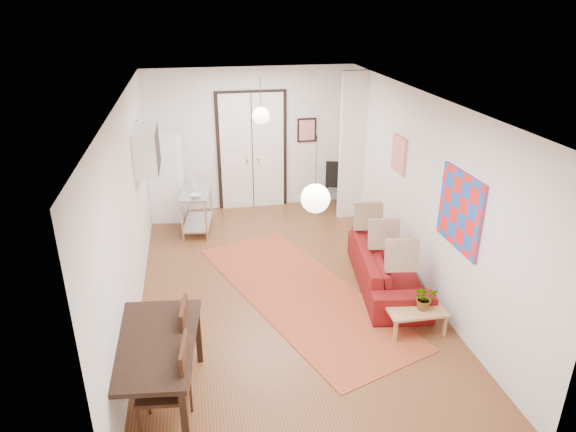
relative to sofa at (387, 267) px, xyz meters
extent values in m
plane|color=brown|center=(-1.60, 0.22, -0.32)|extent=(7.00, 7.00, 0.00)
cube|color=white|center=(-1.60, 0.22, 2.58)|extent=(4.20, 7.00, 0.02)
cube|color=silver|center=(-1.60, 3.72, 1.13)|extent=(4.20, 0.02, 2.90)
cube|color=silver|center=(-1.60, -3.28, 1.13)|extent=(4.20, 0.02, 2.90)
cube|color=silver|center=(-3.70, 0.22, 1.13)|extent=(0.02, 7.00, 2.90)
cube|color=silver|center=(0.50, 0.22, 1.13)|extent=(0.02, 7.00, 2.90)
cube|color=white|center=(-1.60, 3.68, 0.88)|extent=(1.44, 0.06, 2.50)
cube|color=silver|center=(0.25, 2.77, 1.13)|extent=(0.50, 0.10, 2.90)
cube|color=white|center=(-3.52, 1.72, 1.58)|extent=(0.35, 1.00, 0.70)
cube|color=red|center=(0.47, -1.03, 1.33)|extent=(0.05, 1.00, 1.00)
cube|color=white|center=(0.47, 1.02, 1.48)|extent=(0.05, 0.50, 0.60)
cube|color=red|center=(-0.45, 3.69, 1.28)|extent=(0.40, 0.03, 0.50)
cube|color=olive|center=(-3.67, 2.22, 1.63)|extent=(0.03, 0.44, 0.54)
sphere|color=white|center=(-1.60, 2.22, 1.93)|extent=(0.30, 0.30, 0.30)
cylinder|color=black|center=(-1.60, 2.22, 2.33)|extent=(0.01, 0.01, 0.50)
sphere|color=white|center=(-1.60, -1.78, 1.93)|extent=(0.30, 0.30, 0.30)
cylinder|color=black|center=(-1.60, -1.78, 2.33)|extent=(0.01, 0.01, 0.50)
cube|color=#A94A2A|center=(-1.35, 0.03, -0.32)|extent=(2.90, 4.44, 0.01)
imported|color=maroon|center=(0.00, 0.00, 0.00)|extent=(2.32, 1.17, 0.65)
cube|color=tan|center=(-0.05, -1.18, 0.00)|extent=(0.77, 0.44, 0.03)
cube|color=tan|center=(-0.39, -1.35, -0.17)|extent=(0.04, 0.04, 0.31)
cube|color=tan|center=(0.29, -1.35, -0.17)|extent=(0.04, 0.04, 0.31)
cube|color=tan|center=(-0.39, -1.01, -0.17)|extent=(0.04, 0.04, 0.31)
cube|color=tan|center=(0.29, -1.01, -0.17)|extent=(0.04, 0.04, 0.31)
imported|color=#3C6E31|center=(0.05, -1.18, 0.18)|extent=(0.30, 0.26, 0.33)
cube|color=silver|center=(-2.80, 2.66, 0.45)|extent=(0.66, 1.10, 0.03)
cube|color=silver|center=(-2.80, 2.66, -0.17)|extent=(0.61, 1.05, 0.03)
cylinder|color=silver|center=(-3.02, 2.19, 0.06)|extent=(0.04, 0.04, 0.78)
cylinder|color=silver|center=(-2.59, 2.19, 0.06)|extent=(0.04, 0.04, 0.78)
cylinder|color=silver|center=(-3.02, 3.14, 0.06)|extent=(0.04, 0.04, 0.78)
cylinder|color=silver|center=(-2.59, 3.14, 0.06)|extent=(0.04, 0.04, 0.78)
imported|color=beige|center=(-2.80, 2.36, 0.49)|extent=(0.24, 0.24, 0.05)
imported|color=#55ABB8|center=(-2.85, 2.91, 0.55)|extent=(0.10, 0.10, 0.16)
cube|color=white|center=(-3.35, 3.37, 0.54)|extent=(0.69, 0.69, 1.72)
cube|color=black|center=(-3.35, -1.94, 0.50)|extent=(1.05, 1.63, 0.05)
cube|color=black|center=(-3.73, -2.65, 0.07)|extent=(0.07, 0.07, 0.79)
cube|color=black|center=(-2.97, -2.65, 0.07)|extent=(0.07, 0.07, 0.79)
cube|color=black|center=(-3.73, -1.22, 0.07)|extent=(0.07, 0.07, 0.79)
cube|color=black|center=(-2.97, -1.22, 0.07)|extent=(0.07, 0.07, 0.79)
cube|color=#3B1D13|center=(-3.25, -1.59, 0.18)|extent=(0.56, 0.54, 0.04)
cube|color=#3B1D13|center=(-3.25, -1.35, 0.46)|extent=(0.10, 0.48, 0.53)
cylinder|color=#3B1D13|center=(-3.46, -1.81, -0.07)|extent=(0.03, 0.03, 0.50)
cylinder|color=#3B1D13|center=(-3.04, -1.81, -0.07)|extent=(0.03, 0.03, 0.50)
cylinder|color=#3B1D13|center=(-3.46, -1.36, -0.07)|extent=(0.03, 0.03, 0.50)
cylinder|color=#3B1D13|center=(-3.04, -1.36, -0.07)|extent=(0.03, 0.03, 0.50)
cube|color=#3B1D13|center=(-3.25, -2.29, 0.18)|extent=(0.56, 0.54, 0.04)
cube|color=#3B1D13|center=(-3.25, -2.05, 0.46)|extent=(0.10, 0.48, 0.53)
cylinder|color=#3B1D13|center=(-3.46, -2.51, -0.07)|extent=(0.03, 0.03, 0.50)
cylinder|color=#3B1D13|center=(-3.04, -2.51, -0.07)|extent=(0.03, 0.03, 0.50)
cylinder|color=#3B1D13|center=(-3.46, -2.06, -0.07)|extent=(0.03, 0.03, 0.50)
cylinder|color=#3B1D13|center=(-3.04, -2.06, -0.07)|extent=(0.03, 0.03, 0.50)
cube|color=black|center=(0.15, 3.37, 0.19)|extent=(0.60, 0.60, 0.04)
cube|color=black|center=(0.15, 3.59, 0.47)|extent=(0.47, 0.18, 0.52)
cylinder|color=black|center=(-0.06, 3.16, -0.07)|extent=(0.03, 0.03, 0.52)
cylinder|color=black|center=(0.36, 3.16, -0.07)|extent=(0.03, 0.03, 0.52)
cylinder|color=black|center=(-0.06, 3.58, -0.07)|extent=(0.03, 0.03, 0.52)
cylinder|color=black|center=(0.36, 3.58, -0.07)|extent=(0.03, 0.03, 0.52)
camera|label=1|loc=(-2.78, -6.50, 3.81)|focal=32.00mm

